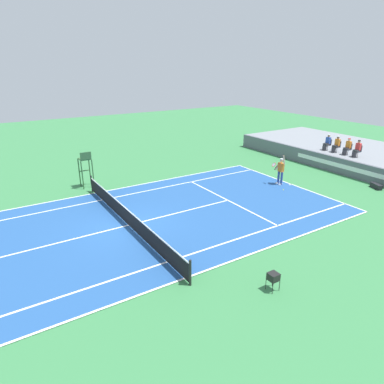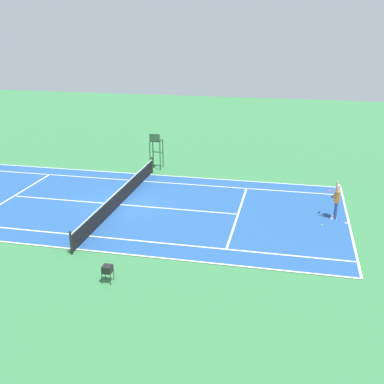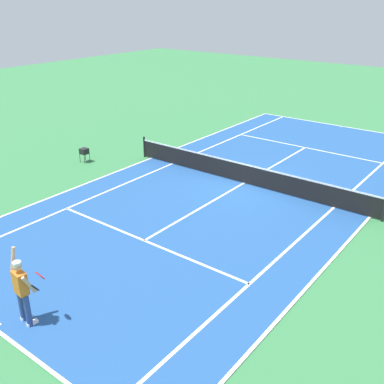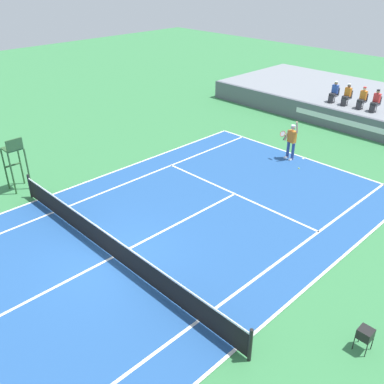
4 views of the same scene
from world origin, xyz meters
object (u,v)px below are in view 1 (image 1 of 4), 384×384
object	(u,v)px
spectator_seated_0	(327,143)
umpire_chair	(85,165)
tennis_ball	(283,190)
equipment_bag	(376,186)
tennis_player	(280,170)
ball_hopper	(273,276)
spectator_seated_2	(348,147)
spectator_seated_1	(337,145)
spectator_seated_3	(357,149)

from	to	relation	value
spectator_seated_0	umpire_chair	size ratio (longest dim) A/B	0.52
tennis_ball	umpire_chair	bearing A→B (deg)	-125.29
tennis_ball	spectator_seated_0	bearing A→B (deg)	109.29
equipment_bag	tennis_ball	bearing A→B (deg)	-118.85
tennis_player	tennis_ball	world-z (taller)	tennis_player
umpire_chair	equipment_bag	size ratio (longest dim) A/B	2.56
tennis_player	umpire_chair	size ratio (longest dim) A/B	0.85
spectator_seated_0	tennis_player	distance (m)	7.07
tennis_ball	umpire_chair	world-z (taller)	umpire_chair
equipment_bag	ball_hopper	xyz separation A→B (m)	(4.25, -13.65, 0.41)
spectator_seated_2	umpire_chair	size ratio (longest dim) A/B	0.52
ball_hopper	spectator_seated_1	bearing A→B (deg)	119.92
tennis_ball	equipment_bag	bearing A→B (deg)	61.15
spectator_seated_3	equipment_bag	bearing A→B (deg)	-34.23
spectator_seated_1	ball_hopper	world-z (taller)	spectator_seated_1
spectator_seated_3	spectator_seated_2	bearing A→B (deg)	180.00
spectator_seated_2	tennis_player	world-z (taller)	spectator_seated_2
spectator_seated_0	tennis_ball	xyz separation A→B (m)	(2.63, -7.51, -1.77)
spectator_seated_2	tennis_ball	bearing A→B (deg)	-83.88
spectator_seated_3	tennis_ball	distance (m)	7.71
spectator_seated_1	umpire_chair	world-z (taller)	spectator_seated_1
tennis_player	tennis_ball	xyz separation A→B (m)	(1.01, -0.67, -0.96)
spectator_seated_0	spectator_seated_1	world-z (taller)	same
spectator_seated_3	tennis_player	world-z (taller)	spectator_seated_3
tennis_player	umpire_chair	world-z (taller)	umpire_chair
tennis_player	ball_hopper	xyz separation A→B (m)	(8.27, -8.86, -0.42)
tennis_ball	umpire_chair	xyz separation A→B (m)	(-7.48, -10.57, 1.52)
tennis_ball	ball_hopper	size ratio (longest dim) A/B	0.10
spectator_seated_3	ball_hopper	size ratio (longest dim) A/B	1.81
umpire_chair	ball_hopper	size ratio (longest dim) A/B	3.49
spectator_seated_0	tennis_player	size ratio (longest dim) A/B	0.61
spectator_seated_1	spectator_seated_3	distance (m)	1.78
spectator_seated_0	equipment_bag	distance (m)	6.22
tennis_player	tennis_ball	size ratio (longest dim) A/B	30.63
spectator_seated_3	equipment_bag	world-z (taller)	spectator_seated_3
equipment_bag	umpire_chair	bearing A→B (deg)	-123.20
spectator_seated_0	ball_hopper	bearing A→B (deg)	-57.79
spectator_seated_0	umpire_chair	world-z (taller)	spectator_seated_0
spectator_seated_0	umpire_chair	bearing A→B (deg)	-105.02
spectator_seated_3	tennis_player	xyz separation A→B (m)	(-1.02, -6.84, -0.81)
spectator_seated_2	tennis_player	distance (m)	6.89
tennis_ball	spectator_seated_1	bearing A→B (deg)	103.30
spectator_seated_2	spectator_seated_3	world-z (taller)	same
spectator_seated_0	ball_hopper	size ratio (longest dim) A/B	1.81
spectator_seated_2	spectator_seated_1	bearing A→B (deg)	180.00
spectator_seated_3	spectator_seated_1	bearing A→B (deg)	180.00
tennis_ball	ball_hopper	xyz separation A→B (m)	(7.26, -8.19, 0.54)
spectator_seated_0	spectator_seated_2	distance (m)	1.82
tennis_player	tennis_ball	distance (m)	1.55
spectator_seated_1	equipment_bag	distance (m)	5.46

